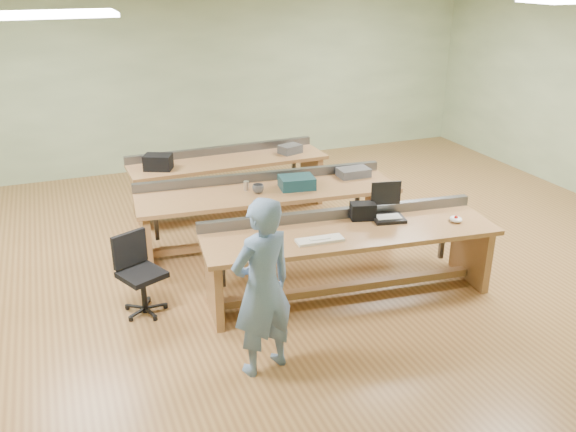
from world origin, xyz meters
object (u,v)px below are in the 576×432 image
object	(u,v)px
camera_bag	(363,211)
laptop_base	(388,218)
workbench_back	(228,172)
person	(262,288)
workbench_front	(349,246)
parts_bin_teal	(297,182)
drinks_can	(246,186)
mug	(258,189)
workbench_mid	(268,203)
parts_bin_grey	(353,172)
task_chair	(141,284)

from	to	relation	value
camera_bag	laptop_base	bearing A→B (deg)	-12.86
workbench_back	person	distance (m)	3.86
workbench_front	camera_bag	bearing A→B (deg)	44.93
parts_bin_teal	drinks_can	xyz separation A→B (m)	(-0.60, 0.15, -0.02)
workbench_front	laptop_base	size ratio (longest dim) A/B	9.52
parts_bin_teal	mug	distance (m)	0.50
workbench_mid	laptop_base	world-z (taller)	workbench_mid
workbench_mid	workbench_back	world-z (taller)	same
camera_bag	parts_bin_grey	world-z (taller)	camera_bag
person	task_chair	size ratio (longest dim) A/B	1.93
workbench_front	laptop_base	bearing A→B (deg)	15.21
task_chair	mug	xyz separation A→B (m)	(1.58, 0.94, 0.50)
person	workbench_back	bearing A→B (deg)	-117.76
workbench_front	laptop_base	distance (m)	0.55
task_chair	mug	size ratio (longest dim) A/B	6.08
workbench_mid	laptop_base	distance (m)	1.66
workbench_back	person	xyz separation A→B (m)	(-0.80, -3.76, 0.25)
task_chair	parts_bin_grey	xyz separation A→B (m)	(2.93, 1.07, 0.50)
parts_bin_teal	drinks_can	size ratio (longest dim) A/B	3.60
workbench_front	task_chair	size ratio (longest dim) A/B	3.79
workbench_mid	person	xyz separation A→B (m)	(-0.90, -2.38, 0.24)
workbench_front	parts_bin_teal	size ratio (longest dim) A/B	7.55
workbench_front	workbench_mid	world-z (taller)	same
camera_bag	parts_bin_grey	bearing A→B (deg)	82.25
laptop_base	mug	distance (m)	1.67
parts_bin_grey	drinks_can	xyz separation A→B (m)	(-1.45, 0.01, 0.00)
drinks_can	workbench_back	bearing A→B (deg)	83.48
laptop_base	parts_bin_teal	distance (m)	1.41
workbench_front	parts_bin_teal	xyz separation A→B (m)	(-0.02, 1.38, 0.26)
workbench_mid	person	world-z (taller)	person
workbench_front	person	world-z (taller)	person
laptop_base	parts_bin_teal	bearing A→B (deg)	123.87
workbench_front	parts_bin_teal	bearing A→B (deg)	97.16
task_chair	parts_bin_grey	size ratio (longest dim) A/B	2.08
camera_bag	parts_bin_grey	xyz separation A→B (m)	(0.56, 1.31, -0.04)
camera_bag	workbench_back	bearing A→B (deg)	121.12
workbench_mid	parts_bin_teal	bearing A→B (deg)	-9.36
person	parts_bin_teal	world-z (taller)	person
person	parts_bin_teal	distance (m)	2.61
workbench_back	parts_bin_grey	world-z (taller)	same
task_chair	mug	distance (m)	1.91
laptop_base	parts_bin_grey	size ratio (longest dim) A/B	0.83
laptop_base	parts_bin_grey	xyz separation A→B (m)	(0.32, 1.44, 0.04)
workbench_front	parts_bin_grey	bearing A→B (deg)	67.69
camera_bag	person	bearing A→B (deg)	-128.38
person	camera_bag	size ratio (longest dim) A/B	6.06
parts_bin_teal	camera_bag	bearing A→B (deg)	-76.17
task_chair	parts_bin_teal	world-z (taller)	parts_bin_teal
camera_bag	drinks_can	xyz separation A→B (m)	(-0.89, 1.32, -0.03)
person	camera_bag	xyz separation A→B (m)	(1.54, 1.12, 0.04)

